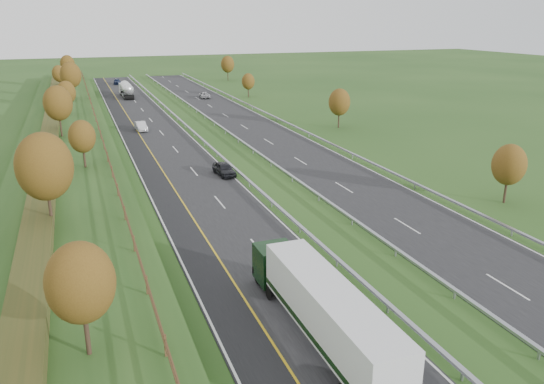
% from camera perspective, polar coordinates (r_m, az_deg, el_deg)
% --- Properties ---
extents(ground, '(400.00, 400.00, 0.00)m').
position_cam_1_polar(ground, '(73.73, -4.61, 4.32)').
color(ground, '#244518').
rests_on(ground, ground).
extents(near_carriageway, '(10.50, 200.00, 0.04)m').
position_cam_1_polar(near_carriageway, '(76.84, -11.41, 4.60)').
color(near_carriageway, black).
rests_on(near_carriageway, ground).
extents(far_carriageway, '(10.50, 200.00, 0.04)m').
position_cam_1_polar(far_carriageway, '(80.93, 0.22, 5.65)').
color(far_carriageway, black).
rests_on(far_carriageway, ground).
extents(hard_shoulder, '(3.00, 200.00, 0.04)m').
position_cam_1_polar(hard_shoulder, '(76.37, -14.19, 4.32)').
color(hard_shoulder, black).
rests_on(hard_shoulder, ground).
extents(lane_markings, '(26.75, 200.00, 0.01)m').
position_cam_1_polar(lane_markings, '(77.92, -6.74, 5.05)').
color(lane_markings, silver).
rests_on(lane_markings, near_carriageway).
extents(embankment_left, '(12.00, 200.00, 2.00)m').
position_cam_1_polar(embankment_left, '(75.79, -21.20, 4.29)').
color(embankment_left, '#244518').
rests_on(embankment_left, ground).
extents(hedge_left, '(2.20, 180.00, 1.10)m').
position_cam_1_polar(hedge_left, '(75.54, -22.85, 5.26)').
color(hedge_left, '#303716').
rests_on(hedge_left, embankment_left).
extents(fence_left, '(0.12, 189.06, 1.20)m').
position_cam_1_polar(fence_left, '(75.06, -17.92, 5.87)').
color(fence_left, '#422B19').
rests_on(fence_left, embankment_left).
extents(median_barrier_near, '(0.32, 200.00, 0.71)m').
position_cam_1_polar(median_barrier_near, '(77.75, -7.28, 5.42)').
color(median_barrier_near, '#979AA0').
rests_on(median_barrier_near, ground).
extents(median_barrier_far, '(0.32, 200.00, 0.71)m').
position_cam_1_polar(median_barrier_far, '(79.02, -3.67, 5.74)').
color(median_barrier_far, '#979AA0').
rests_on(median_barrier_far, ground).
extents(outer_barrier_far, '(0.32, 200.00, 0.71)m').
position_cam_1_polar(outer_barrier_far, '(82.98, 4.00, 6.34)').
color(outer_barrier_far, '#979AA0').
rests_on(outer_barrier_far, ground).
extents(trees_left, '(6.64, 164.30, 7.66)m').
position_cam_1_polar(trees_left, '(71.46, -21.40, 7.90)').
color(trees_left, '#2D2116').
rests_on(trees_left, embankment_left).
extents(trees_far, '(8.45, 118.60, 7.12)m').
position_cam_1_polar(trees_far, '(111.84, 1.35, 11.34)').
color(trees_far, '#2D2116').
rests_on(trees_far, ground).
extents(box_lorry, '(2.58, 16.28, 4.06)m').
position_cam_1_polar(box_lorry, '(30.33, 5.26, -12.23)').
color(box_lorry, black).
rests_on(box_lorry, near_carriageway).
extents(road_tanker, '(2.40, 11.22, 3.46)m').
position_cam_1_polar(road_tanker, '(130.18, -15.40, 10.63)').
color(road_tanker, silver).
rests_on(road_tanker, near_carriageway).
extents(car_dark_near, '(2.16, 4.53, 1.50)m').
position_cam_1_polar(car_dark_near, '(62.50, -5.17, 2.49)').
color(car_dark_near, black).
rests_on(car_dark_near, near_carriageway).
extents(car_silver_mid, '(1.80, 4.51, 1.46)m').
position_cam_1_polar(car_silver_mid, '(90.03, -13.93, 6.89)').
color(car_silver_mid, silver).
rests_on(car_silver_mid, near_carriageway).
extents(car_small_far, '(2.28, 4.73, 1.33)m').
position_cam_1_polar(car_small_far, '(156.88, -16.33, 11.32)').
color(car_small_far, '#121D3B').
rests_on(car_small_far, near_carriageway).
extents(car_oncoming, '(2.64, 4.95, 1.32)m').
position_cam_1_polar(car_oncoming, '(125.18, -7.27, 10.31)').
color(car_oncoming, '#A9AAAE').
rests_on(car_oncoming, far_carriageway).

